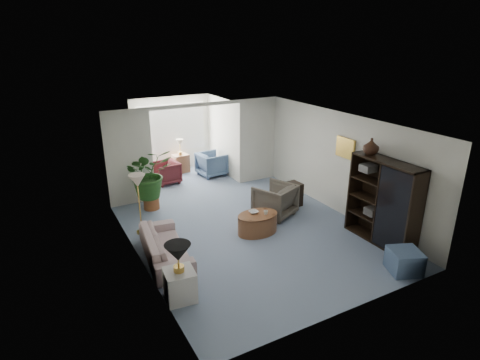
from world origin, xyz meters
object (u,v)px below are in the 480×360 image
side_table_dark (291,195)px  cabinet_urn (371,146)px  framed_picture (346,148)px  sunroom_table (181,163)px  coffee_cup (266,213)px  ottoman (404,261)px  floor_lamp (137,181)px  plant_pot (151,203)px  wingback_chair (275,200)px  entertainment_cabinet (383,202)px  coffee_bowl (253,212)px  sofa (165,246)px  sunroom_chair_blue (212,164)px  sunroom_chair_maroon (166,173)px  table_lamp (178,253)px  end_table (180,285)px  coffee_table (257,223)px

side_table_dark → cabinet_urn: size_ratio=1.74×
framed_picture → sunroom_table: (-2.35, 4.91, -1.41)m
coffee_cup → ottoman: coffee_cup is taller
floor_lamp → plant_pot: 1.72m
framed_picture → cabinet_urn: 1.04m
coffee_cup → wingback_chair: wingback_chair is taller
coffee_cup → entertainment_cabinet: entertainment_cabinet is taller
coffee_bowl → side_table_dark: size_ratio=0.34×
sofa → sunroom_chair_blue: bearing=-28.5°
floor_lamp → side_table_dark: 3.97m
side_table_dark → sunroom_chair_maroon: size_ratio=0.83×
coffee_cup → sunroom_table: (-0.17, 4.89, -0.20)m
table_lamp → cabinet_urn: size_ratio=1.26×
floor_lamp → coffee_cup: size_ratio=3.57×
plant_pot → coffee_bowl: bearing=-54.5°
sofa → cabinet_urn: (4.27, -1.01, 1.72)m
framed_picture → sunroom_chair_blue: framed_picture is taller
side_table_dark → cabinet_urn: cabinet_urn is taller
wingback_chair → side_table_dark: bearing=-180.0°
sunroom_chair_blue → sofa: bearing=139.0°
coffee_cup → sunroom_chair_maroon: size_ratio=0.14×
sunroom_chair_maroon → sunroom_table: bearing=129.2°
coffee_bowl → sunroom_table: sunroom_table is taller
ottoman → sunroom_chair_maroon: size_ratio=0.75×
side_table_dark → entertainment_cabinet: entertainment_cabinet is taller
sunroom_chair_maroon → wingback_chair: bearing=19.2°
floor_lamp → cabinet_urn: 5.03m
table_lamp → sunroom_chair_maroon: 5.73m
framed_picture → coffee_bowl: bearing=174.7°
wingback_chair → sunroom_table: 4.29m
floor_lamp → entertainment_cabinet: entertainment_cabinet is taller
side_table_dark → ottoman: size_ratio=1.11×
end_table → table_lamp: bearing=0.0°
coffee_bowl → sunroom_table: (0.03, 4.69, -0.18)m
coffee_cup → floor_lamp: bearing=151.3°
wingback_chair → entertainment_cabinet: size_ratio=0.48×
sofa → coffee_cup: size_ratio=19.06×
sunroom_chair_maroon → floor_lamp: bearing=-34.5°
plant_pot → sunroom_chair_blue: (2.44, 1.61, 0.21)m
sunroom_table → side_table_dark: bearing=-68.2°
wingback_chair → sunroom_chair_maroon: (-1.61, 3.45, -0.07)m
coffee_table → coffee_cup: 0.33m
end_table → table_lamp: (0.00, 0.00, 0.62)m
sofa → side_table_dark: side_table_dark is taller
coffee_table → sunroom_chair_blue: (0.73, 4.04, 0.14)m
coffee_cup → entertainment_cabinet: size_ratio=0.06×
end_table → plant_pot: 3.91m
sofa → end_table: (-0.20, -1.35, -0.01)m
cabinet_urn → coffee_cup: bearing=153.0°
end_table → cabinet_urn: bearing=4.3°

